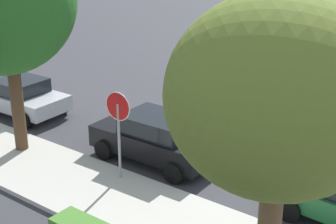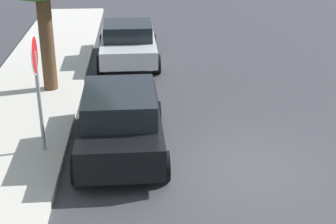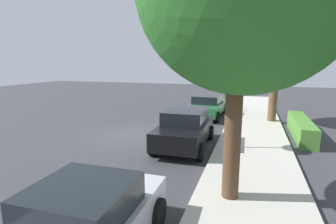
# 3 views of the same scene
# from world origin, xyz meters

# --- Properties ---
(ground_plane) EXTENTS (60.00, 60.00, 0.00)m
(ground_plane) POSITION_xyz_m (0.00, 0.00, 0.00)
(ground_plane) COLOR #38383D
(sidewalk_curb) EXTENTS (32.00, 2.88, 0.14)m
(sidewalk_curb) POSITION_xyz_m (0.00, 5.27, 0.07)
(sidewalk_curb) COLOR beige
(sidewalk_curb) RESTS_ON ground_plane
(stop_sign) EXTENTS (0.85, 0.08, 2.79)m
(stop_sign) POSITION_xyz_m (0.85, 4.30, 1.94)
(stop_sign) COLOR gray
(stop_sign) RESTS_ON ground_plane
(parked_car_black) EXTENTS (4.04, 2.07, 1.55)m
(parked_car_black) POSITION_xyz_m (0.90, 2.56, 0.79)
(parked_car_black) COLOR black
(parked_car_black) RESTS_ON ground_plane
(parked_car_silver) EXTENTS (3.86, 2.14, 1.40)m
(parked_car_silver) POSITION_xyz_m (7.63, 2.48, 0.71)
(parked_car_silver) COLOR silver
(parked_car_silver) RESTS_ON ground_plane
(street_tree_near_corner) EXTENTS (3.99, 3.99, 6.25)m
(street_tree_near_corner) POSITION_xyz_m (-4.75, 6.29, 4.40)
(street_tree_near_corner) COLOR brown
(street_tree_near_corner) RESTS_ON ground_plane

